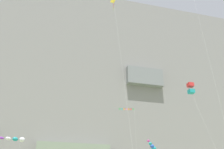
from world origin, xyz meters
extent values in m
cube|color=gray|center=(0.00, 60.86, 30.43)|extent=(180.00, 21.04, 60.87)
cube|color=gray|center=(18.11, 50.53, 34.39)|extent=(10.15, 3.79, 4.97)
cylinder|color=silver|center=(12.29, 14.04, 16.38)|extent=(0.93, 3.91, 32.52)
cube|color=red|center=(15.22, 23.90, 20.93)|extent=(0.91, 0.91, 0.62)
cube|color=teal|center=(15.22, 23.90, 19.78)|extent=(0.91, 0.91, 0.62)
cylinder|color=black|center=(15.62, 23.90, 20.36)|extent=(0.03, 0.03, 1.68)
cylinder|color=black|center=(14.82, 23.90, 20.36)|extent=(0.03, 0.03, 1.68)
cube|color=yellow|center=(0.86, 18.86, 31.25)|extent=(0.68, 1.66, 1.75)
cylinder|color=black|center=(0.86, 18.86, 31.25)|extent=(0.28, 0.18, 1.43)
cube|color=pink|center=(0.88, 18.86, 30.59)|extent=(0.12, 0.19, 0.10)
cube|color=red|center=(0.85, 18.86, 30.23)|extent=(0.16, 0.16, 0.10)
cube|color=red|center=(0.85, 18.86, 29.86)|extent=(0.11, 0.20, 0.10)
cube|color=#8CCC33|center=(0.84, 18.86, 29.50)|extent=(0.15, 0.17, 0.10)
cylinder|color=silver|center=(2.13, 17.96, 15.58)|extent=(2.56, 1.82, 30.91)
cylinder|color=black|center=(9.32, 39.54, 21.46)|extent=(3.29, 0.64, 0.02)
cube|color=green|center=(10.72, 39.27, 21.28)|extent=(0.29, 0.07, 0.32)
cube|color=red|center=(10.25, 39.36, 21.28)|extent=(0.29, 0.10, 0.32)
cube|color=orange|center=(9.78, 39.45, 21.28)|extent=(0.29, 0.10, 0.32)
cube|color=pink|center=(9.32, 39.54, 21.28)|extent=(0.29, 0.10, 0.32)
cube|color=orange|center=(8.85, 39.63, 21.28)|extent=(0.29, 0.08, 0.32)
cube|color=teal|center=(8.38, 39.72, 21.28)|extent=(0.29, 0.09, 0.32)
cube|color=green|center=(7.91, 39.81, 21.28)|extent=(0.29, 0.08, 0.32)
ellipsoid|color=white|center=(-10.66, 40.11, 13.93)|extent=(1.28, 1.19, 0.92)
ellipsoid|color=teal|center=(-11.81, 39.68, 13.89)|extent=(1.22, 1.04, 0.76)
ellipsoid|color=white|center=(-12.95, 39.26, 13.84)|extent=(1.16, 0.88, 0.60)
ellipsoid|color=purple|center=(-14.10, 38.84, 13.80)|extent=(1.09, 0.73, 0.44)
ellipsoid|color=teal|center=(12.64, 34.30, 12.39)|extent=(1.46, 1.58, 1.00)
ellipsoid|color=blue|center=(11.79, 33.06, 12.57)|extent=(1.32, 1.48, 0.84)
ellipsoid|color=teal|center=(10.94, 31.82, 12.75)|extent=(1.18, 1.38, 0.69)
ellipsoid|color=#CC3399|center=(10.10, 30.58, 12.93)|extent=(1.04, 1.27, 0.53)
camera|label=1|loc=(-7.45, -11.04, 3.72)|focal=42.45mm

